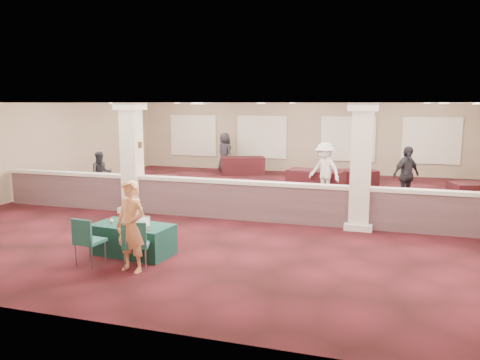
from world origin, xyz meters
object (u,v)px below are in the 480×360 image
(near_table, at_px, (133,239))
(attendee_a, at_px, (101,173))
(woman, at_px, (131,226))
(far_table_front_right, at_px, (479,194))
(conf_chair_side, at_px, (87,238))
(far_table_back_right, at_px, (353,179))
(far_table_back_center, at_px, (316,181))
(far_table_front_center, at_px, (203,192))
(attendee_c, at_px, (406,175))
(attendee_b, at_px, (325,170))
(far_table_front_left, at_px, (149,188))
(conf_chair_main, at_px, (135,241))
(far_table_back_left, at_px, (243,166))
(attendee_d, at_px, (225,152))

(near_table, height_order, attendee_a, attendee_a)
(woman, relative_size, far_table_front_right, 1.01)
(woman, xyz_separation_m, far_table_front_right, (7.50, 8.45, -0.53))
(conf_chair_side, xyz_separation_m, far_table_back_right, (4.51, 10.29, -0.22))
(far_table_back_center, bearing_deg, far_table_front_center, -138.19)
(woman, bearing_deg, attendee_c, 66.58)
(near_table, height_order, far_table_back_center, far_table_back_center)
(near_table, bearing_deg, attendee_b, 73.90)
(attendee_a, bearing_deg, far_table_front_right, -28.19)
(far_table_front_right, bearing_deg, far_table_front_left, -168.13)
(conf_chair_main, distance_m, far_table_back_left, 12.46)
(far_table_back_right, bearing_deg, attendee_b, -113.18)
(woman, distance_m, far_table_back_right, 10.89)
(far_table_back_right, distance_m, attendee_a, 9.25)
(attendee_a, bearing_deg, attendee_d, 32.57)
(far_table_front_right, height_order, attendee_c, attendee_c)
(far_table_front_right, bearing_deg, conf_chair_side, -135.26)
(far_table_front_left, relative_size, far_table_front_center, 1.12)
(near_table, distance_m, attendee_b, 8.07)
(woman, height_order, far_table_back_left, woman)
(conf_chair_side, height_order, far_table_front_right, conf_chair_side)
(far_table_front_center, xyz_separation_m, far_table_back_left, (-0.50, 6.20, 0.05))
(conf_chair_side, distance_m, far_table_back_left, 12.45)
(far_table_front_center, relative_size, far_table_back_right, 0.97)
(far_table_front_right, height_order, attendee_b, attendee_b)
(attendee_a, bearing_deg, attendee_c, -28.78)
(far_table_front_left, distance_m, far_table_front_center, 1.96)
(far_table_front_left, height_order, far_table_back_right, far_table_front_left)
(far_table_back_right, relative_size, attendee_a, 1.14)
(far_table_front_center, bearing_deg, far_table_front_left, 180.00)
(far_table_back_left, distance_m, attendee_d, 1.25)
(far_table_back_right, height_order, attendee_c, attendee_c)
(far_table_back_center, bearing_deg, far_table_front_right, -7.61)
(far_table_front_left, distance_m, far_table_front_right, 10.68)
(near_table, distance_m, attendee_c, 9.15)
(far_table_front_right, bearing_deg, attendee_a, -170.91)
(near_table, relative_size, conf_chair_side, 1.74)
(near_table, height_order, far_table_front_center, far_table_front_center)
(attendee_b, bearing_deg, far_table_back_center, 145.13)
(far_table_front_center, xyz_separation_m, attendee_c, (6.27, 1.73, 0.58))
(near_table, distance_m, far_table_back_left, 11.58)
(attendee_a, height_order, attendee_d, attendee_d)
(far_table_back_center, bearing_deg, far_table_back_left, 138.59)
(far_table_back_right, bearing_deg, conf_chair_side, -113.67)
(far_table_back_right, xyz_separation_m, attendee_c, (1.77, -2.32, 0.57))
(far_table_back_left, height_order, far_table_back_right, far_table_back_left)
(far_table_front_center, height_order, attendee_c, attendee_c)
(far_table_back_center, relative_size, attendee_b, 1.06)
(far_table_front_left, bearing_deg, far_table_back_center, 29.15)
(attendee_c, bearing_deg, conf_chair_main, -168.88)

